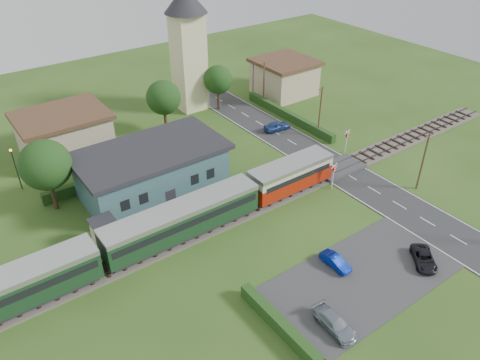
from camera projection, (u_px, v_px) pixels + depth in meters
ground at (286, 206)px, 49.98m from camera, size 120.00×120.00×0.00m
railway_track at (274, 197)px, 51.28m from camera, size 76.00×3.20×0.49m
road at (351, 177)px, 54.87m from camera, size 6.00×70.00×0.05m
car_park at (362, 278)px, 41.06m from camera, size 17.00×9.00×0.08m
crossing_deck at (339, 168)px, 56.12m from camera, size 6.20×3.40×0.45m
platform at (180, 214)px, 48.49m from camera, size 30.00×3.00×0.45m
equipment_hut at (104, 231)px, 43.73m from camera, size 2.30×2.30×2.55m
station_building at (152, 170)px, 51.08m from camera, size 16.00×9.00×5.30m
train at (153, 232)px, 43.01m from camera, size 43.20×2.90×3.40m
church_tower at (188, 40)px, 65.89m from camera, size 6.00×6.00×17.60m
house_west at (64, 134)px, 58.10m from camera, size 10.80×8.80×5.50m
house_east at (284, 77)px, 74.57m from camera, size 8.80×8.80×5.50m
hedge_carpark at (279, 324)px, 36.10m from camera, size 0.80×9.00×1.20m
hedge_roadside at (289, 116)px, 67.49m from camera, size 0.80×18.00×1.20m
hedge_station at (137, 168)px, 55.26m from camera, size 22.00×0.80×1.30m
tree_a at (46, 165)px, 46.75m from camera, size 5.20×5.20×8.00m
tree_b at (163, 98)px, 61.90m from camera, size 4.60×4.60×7.34m
tree_c at (218, 80)px, 68.36m from camera, size 4.20×4.20×6.78m
utility_pole_b at (423, 161)px, 50.88m from camera, size 1.40×0.22×7.00m
utility_pole_c at (320, 111)px, 61.76m from camera, size 1.40×0.22×7.00m
utility_pole_d at (264, 83)px, 69.92m from camera, size 1.40×0.22×7.00m
crossing_signal_near at (334, 173)px, 51.67m from camera, size 0.84×0.28×3.28m
crossing_signal_far at (347, 138)px, 58.46m from camera, size 0.84×0.28×3.28m
streetlamp_west at (15, 166)px, 51.13m from camera, size 0.30×0.30×5.15m
streetlamp_east at (253, 75)px, 74.52m from camera, size 0.30×0.30×5.15m
car_on_road at (277, 126)px, 64.57m from camera, size 3.91×1.92×1.28m
car_park_blue at (335, 262)px, 41.96m from camera, size 1.11×3.16×1.04m
car_park_silver at (335, 323)px, 36.08m from camera, size 1.81×4.09×1.17m
car_park_dark at (424, 258)px, 42.30m from camera, size 3.73×4.01×1.05m
pedestrian_near at (222, 191)px, 50.20m from camera, size 0.66×0.56×1.54m
pedestrian_far at (111, 230)px, 44.44m from camera, size 0.77×0.97×1.94m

